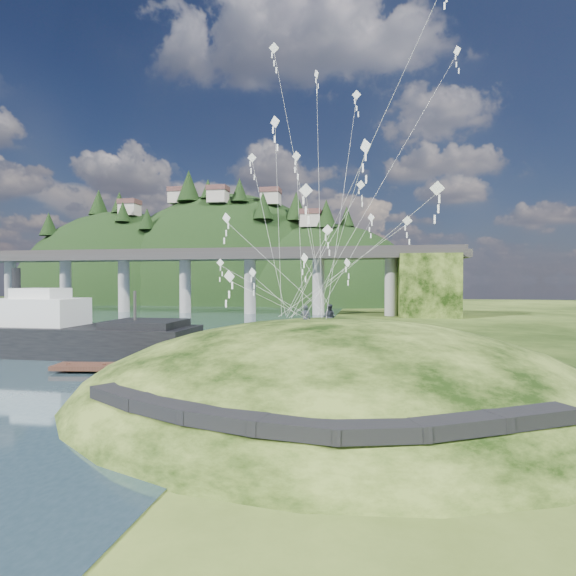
# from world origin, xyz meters

# --- Properties ---
(ground) EXTENTS (320.00, 320.00, 0.00)m
(ground) POSITION_xyz_m (0.00, 0.00, 0.00)
(ground) COLOR black
(ground) RESTS_ON ground
(grass_hill) EXTENTS (36.00, 32.00, 13.00)m
(grass_hill) POSITION_xyz_m (8.00, 2.00, -1.50)
(grass_hill) COLOR black
(grass_hill) RESTS_ON ground
(footpath) EXTENTS (22.29, 5.84, 0.83)m
(footpath) POSITION_xyz_m (7.46, -9.74, 2.08)
(footpath) COLOR black
(footpath) RESTS_ON ground
(bridge) EXTENTS (160.00, 11.00, 15.00)m
(bridge) POSITION_xyz_m (-26.46, 70.07, 9.70)
(bridge) COLOR #2D2B2B
(bridge) RESTS_ON ground
(far_ridge) EXTENTS (153.00, 70.00, 94.50)m
(far_ridge) POSITION_xyz_m (-43.58, 122.17, -7.44)
(far_ridge) COLOR black
(far_ridge) RESTS_ON ground
(work_barge) EXTENTS (25.33, 7.04, 8.85)m
(work_barge) POSITION_xyz_m (-19.85, 12.63, 2.22)
(work_barge) COLOR black
(work_barge) RESTS_ON ground
(wooden_dock) EXTENTS (14.53, 4.25, 1.03)m
(wooden_dock) POSITION_xyz_m (-8.33, 6.17, 0.45)
(wooden_dock) COLOR #3A2017
(wooden_dock) RESTS_ON ground
(kite_flyers) EXTENTS (2.35, 2.37, 1.93)m
(kite_flyers) POSITION_xyz_m (6.86, 3.66, 5.90)
(kite_flyers) COLOR #242830
(kite_flyers) RESTS_ON ground
(kite_swarm) EXTENTS (19.90, 17.26, 20.70)m
(kite_swarm) POSITION_xyz_m (6.83, 5.26, 15.21)
(kite_swarm) COLOR white
(kite_swarm) RESTS_ON ground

